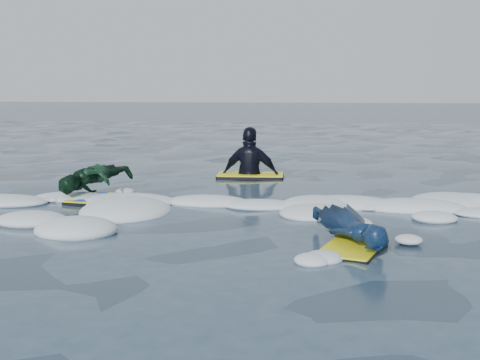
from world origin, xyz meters
name	(u,v)px	position (x,y,z in m)	size (l,w,h in m)	color
ground	(136,231)	(0.00, 0.00, 0.00)	(120.00, 120.00, 0.00)	#162935
foam_band	(160,212)	(0.00, 1.03, 0.00)	(12.00, 3.10, 0.30)	silver
prone_woman_unit	(352,229)	(2.38, -0.39, 0.19)	(0.96, 1.54, 0.36)	black
prone_child_unit	(96,182)	(-1.16, 1.82, 0.25)	(1.04, 1.40, 0.50)	black
waiting_rider_unit	(250,177)	(0.84, 4.08, 0.03)	(1.21, 0.71, 1.77)	black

